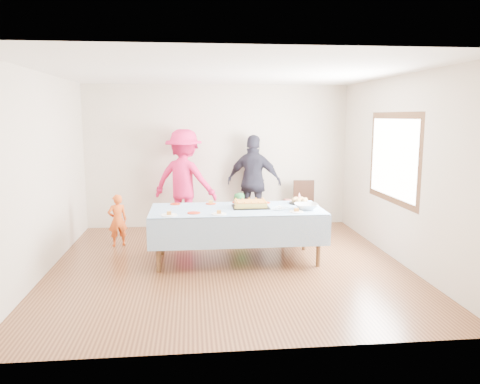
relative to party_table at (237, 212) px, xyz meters
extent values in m
plane|color=#482514|center=(-0.14, -0.22, -0.72)|extent=(5.00, 5.00, 0.00)
cube|color=beige|center=(-0.14, 2.28, 0.63)|extent=(5.00, 0.04, 2.70)
cube|color=beige|center=(-0.14, -2.72, 0.63)|extent=(5.00, 0.04, 2.70)
cube|color=beige|center=(-2.64, -0.22, 0.63)|extent=(0.04, 5.00, 2.70)
cube|color=beige|center=(2.36, -0.22, 0.63)|extent=(0.04, 5.00, 2.70)
cube|color=white|center=(-0.14, -0.22, 1.98)|extent=(5.00, 5.00, 0.04)
cube|color=#472B16|center=(2.33, -0.02, 0.78)|extent=(0.03, 1.75, 1.35)
cylinder|color=#55381D|center=(-1.12, -0.42, -0.36)|extent=(0.06, 0.06, 0.73)
cylinder|color=#55381D|center=(1.12, -0.42, -0.36)|extent=(0.06, 0.06, 0.73)
cylinder|color=#55381D|center=(-1.12, 0.42, -0.36)|extent=(0.06, 0.06, 0.73)
cylinder|color=#55381D|center=(1.12, 0.42, -0.36)|extent=(0.06, 0.06, 0.73)
cube|color=#55381D|center=(0.00, 0.00, 0.03)|extent=(2.40, 1.00, 0.04)
cube|color=silver|center=(0.00, 0.00, 0.05)|extent=(2.50, 1.10, 0.01)
cube|color=black|center=(0.21, 0.07, 0.06)|extent=(0.53, 0.41, 0.02)
cube|color=#E6CB57|center=(0.21, 0.07, 0.10)|extent=(0.45, 0.34, 0.07)
cube|color=#B26D29|center=(0.21, 0.07, 0.14)|extent=(0.45, 0.34, 0.01)
cylinder|color=black|center=(1.00, 0.29, 0.06)|extent=(0.32, 0.32, 0.02)
sphere|color=tan|center=(1.09, 0.29, 0.11)|extent=(0.08, 0.08, 0.08)
sphere|color=tan|center=(1.05, 0.36, 0.11)|extent=(0.08, 0.08, 0.08)
sphere|color=tan|center=(0.96, 0.36, 0.11)|extent=(0.08, 0.08, 0.08)
sphere|color=tan|center=(0.92, 0.29, 0.11)|extent=(0.08, 0.08, 0.08)
sphere|color=tan|center=(0.96, 0.21, 0.11)|extent=(0.08, 0.08, 0.08)
sphere|color=tan|center=(1.05, 0.21, 0.11)|extent=(0.08, 0.08, 0.08)
sphere|color=tan|center=(1.00, 0.29, 0.11)|extent=(0.08, 0.08, 0.08)
imported|color=silver|center=(0.99, -0.16, 0.10)|extent=(0.34, 0.34, 0.08)
cone|color=silver|center=(1.02, 0.41, 0.13)|extent=(0.09, 0.09, 0.16)
cylinder|color=red|center=(-0.90, 0.42, 0.06)|extent=(0.16, 0.16, 0.01)
cylinder|color=red|center=(-0.36, 0.39, 0.06)|extent=(0.16, 0.16, 0.01)
cylinder|color=red|center=(0.06, 0.45, 0.06)|extent=(0.18, 0.18, 0.01)
cylinder|color=red|center=(0.46, 0.40, 0.06)|extent=(0.20, 0.20, 0.01)
cylinder|color=red|center=(-0.63, -0.27, 0.06)|extent=(0.18, 0.18, 0.01)
cylinder|color=white|center=(-0.96, -0.39, 0.06)|extent=(0.23, 0.23, 0.01)
cylinder|color=white|center=(-0.28, -0.38, 0.06)|extent=(0.21, 0.21, 0.01)
cylinder|color=white|center=(0.81, -0.34, 0.06)|extent=(0.20, 0.20, 0.01)
cylinder|color=black|center=(1.28, 1.59, -0.52)|extent=(0.03, 0.03, 0.41)
cylinder|color=black|center=(1.62, 1.57, -0.52)|extent=(0.03, 0.03, 0.41)
cylinder|color=black|center=(1.30, 1.93, -0.52)|extent=(0.03, 0.03, 0.41)
cylinder|color=black|center=(1.64, 1.91, -0.52)|extent=(0.03, 0.03, 0.41)
cube|color=black|center=(1.46, 1.75, -0.30)|extent=(0.42, 0.42, 0.05)
cube|color=black|center=(1.47, 1.93, -0.05)|extent=(0.40, 0.06, 0.47)
imported|color=#DF551B|center=(-1.87, 0.98, -0.29)|extent=(0.36, 0.30, 0.86)
imported|color=#236A2F|center=(0.16, 1.20, -0.32)|extent=(0.46, 0.37, 0.82)
imported|color=#B56254|center=(0.87, 0.68, -0.33)|extent=(0.45, 0.39, 0.79)
imported|color=#E31C5A|center=(-0.78, 1.90, 0.22)|extent=(1.39, 1.13, 1.88)
imported|color=#292838|center=(0.52, 1.98, 0.16)|extent=(1.13, 0.80, 1.77)
camera|label=1|loc=(-0.65, -6.67, 1.39)|focal=35.00mm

